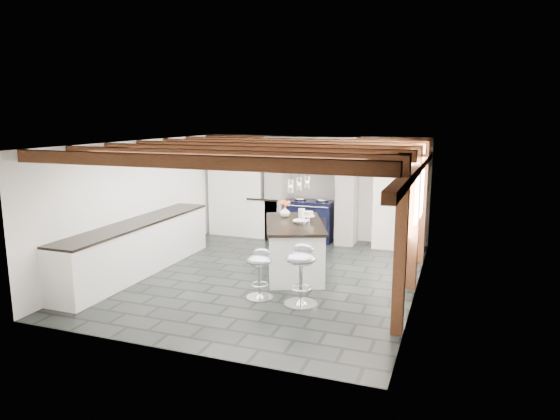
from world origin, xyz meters
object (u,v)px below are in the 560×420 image
(kitchen_island, at_px, (294,247))
(bar_stool_near, at_px, (301,268))
(range_cooker, at_px, (311,220))
(bar_stool_far, at_px, (260,268))

(kitchen_island, xyz_separation_m, bar_stool_near, (0.57, -1.41, 0.10))
(range_cooker, distance_m, bar_stool_far, 3.74)
(range_cooker, distance_m, bar_stool_near, 3.89)
(kitchen_island, xyz_separation_m, bar_stool_far, (-0.10, -1.37, 0.01))
(range_cooker, height_order, bar_stool_far, range_cooker)
(range_cooker, xyz_separation_m, bar_stool_near, (0.97, -3.77, 0.10))
(bar_stool_near, relative_size, bar_stool_far, 1.19)
(range_cooker, xyz_separation_m, kitchen_island, (0.40, -2.35, 0.00))
(range_cooker, distance_m, kitchen_island, 2.39)
(range_cooker, relative_size, bar_stool_near, 1.10)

